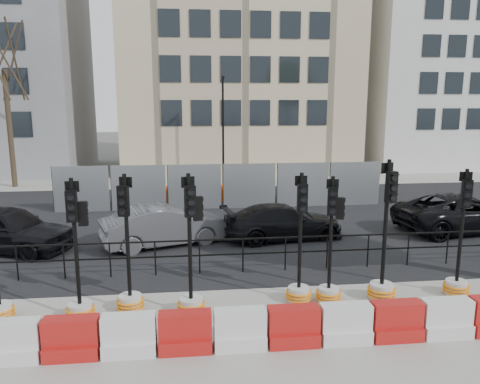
{
  "coord_description": "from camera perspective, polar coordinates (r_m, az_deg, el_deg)",
  "views": [
    {
      "loc": [
        -1.44,
        -11.08,
        4.76
      ],
      "look_at": [
        0.12,
        3.0,
        1.94
      ],
      "focal_mm": 35.0,
      "sensor_mm": 36.0,
      "label": 1
    }
  ],
  "objects": [
    {
      "name": "traffic_signal_c",
      "position": [
        11.04,
        -13.35,
        -10.88
      ],
      "size": [
        0.63,
        0.63,
        3.18
      ],
      "rotation": [
        0.0,
        0.0,
        -0.26
      ],
      "color": "beige",
      "rests_on": "ground"
    },
    {
      "name": "lamp_post_far",
      "position": [
        26.18,
        -2.08,
        7.88
      ],
      "size": [
        0.12,
        0.56,
        6.0
      ],
      "color": "black",
      "rests_on": "ground"
    },
    {
      "name": "car_c",
      "position": [
        16.2,
        5.24,
        -3.64
      ],
      "size": [
        2.91,
        4.68,
        1.21
      ],
      "primitive_type": "imported",
      "rotation": [
        0.0,
        0.0,
        1.72
      ],
      "color": "black",
      "rests_on": "ground"
    },
    {
      "name": "traffic_signal_b",
      "position": [
        10.9,
        -19.03,
        -10.95
      ],
      "size": [
        0.62,
        0.62,
        3.16
      ],
      "rotation": [
        0.0,
        0.0,
        0.06
      ],
      "color": "beige",
      "rests_on": "ground"
    },
    {
      "name": "car_b",
      "position": [
        15.61,
        -9.19,
        -4.05
      ],
      "size": [
        3.94,
        4.98,
        1.35
      ],
      "primitive_type": "imported",
      "rotation": [
        0.0,
        0.0,
        1.9
      ],
      "color": "#515156",
      "rests_on": "ground"
    },
    {
      "name": "traffic_signal_f",
      "position": [
        11.37,
        10.89,
        -9.74
      ],
      "size": [
        0.6,
        0.6,
        3.05
      ],
      "rotation": [
        0.0,
        0.0,
        -0.24
      ],
      "color": "beige",
      "rests_on": "ground"
    },
    {
      "name": "kerb_railing",
      "position": [
        13.02,
        0.36,
        -6.97
      ],
      "size": [
        18.0,
        0.04,
        1.0
      ],
      "color": "black",
      "rests_on": "ground"
    },
    {
      "name": "sidewalk_near",
      "position": [
        9.48,
        3.47,
        -18.82
      ],
      "size": [
        40.0,
        6.0,
        0.02
      ],
      "primitive_type": "cube",
      "color": "gray",
      "rests_on": "ground"
    },
    {
      "name": "heras_fencing",
      "position": [
        21.44,
        -0.83,
        0.21
      ],
      "size": [
        14.33,
        1.72,
        2.0
      ],
      "color": "#989BA1",
      "rests_on": "ground"
    },
    {
      "name": "road",
      "position": [
        18.75,
        -1.71,
        -3.41
      ],
      "size": [
        40.0,
        14.0,
        0.03
      ],
      "primitive_type": "cube",
      "color": "black",
      "rests_on": "ground"
    },
    {
      "name": "sidewalk_far",
      "position": [
        27.53,
        -3.23,
        1.3
      ],
      "size": [
        40.0,
        4.0,
        0.02
      ],
      "primitive_type": "cube",
      "color": "gray",
      "rests_on": "ground"
    },
    {
      "name": "barrier_row",
      "position": [
        9.48,
        3.28,
        -16.36
      ],
      "size": [
        12.55,
        0.5,
        0.8
      ],
      "color": "red",
      "rests_on": "ground"
    },
    {
      "name": "traffic_signal_g",
      "position": [
        11.81,
        17.02,
        -9.33
      ],
      "size": [
        0.67,
        0.67,
        3.41
      ],
      "rotation": [
        0.0,
        0.0,
        0.24
      ],
      "color": "beige",
      "rests_on": "ground"
    },
    {
      "name": "building_white",
      "position": [
        38.0,
        23.62,
        15.24
      ],
      "size": [
        12.0,
        9.06,
        16.0
      ],
      "color": "silver",
      "rests_on": "ground"
    },
    {
      "name": "ground",
      "position": [
        12.14,
        1.02,
        -11.81
      ],
      "size": [
        120.0,
        120.0,
        0.0
      ],
      "primitive_type": "plane",
      "color": "#51514C",
      "rests_on": "ground"
    },
    {
      "name": "tree_bare_far",
      "position": [
        28.31,
        -26.89,
        13.92
      ],
      "size": [
        2.0,
        2.0,
        9.0
      ],
      "color": "#473828",
      "rests_on": "ground"
    },
    {
      "name": "traffic_signal_e",
      "position": [
        11.29,
        7.24,
        -10.2
      ],
      "size": [
        0.62,
        0.62,
        3.13
      ],
      "rotation": [
        0.0,
        0.0,
        -0.01
      ],
      "color": "beige",
      "rests_on": "ground"
    },
    {
      "name": "traffic_signal_d",
      "position": [
        10.62,
        -5.96,
        -10.89
      ],
      "size": [
        0.63,
        0.63,
        3.21
      ],
      "rotation": [
        0.0,
        0.0,
        0.23
      ],
      "color": "beige",
      "rests_on": "ground"
    },
    {
      "name": "building_cream",
      "position": [
        33.51,
        -0.4,
        18.52
      ],
      "size": [
        15.0,
        10.06,
        18.0
      ],
      "color": "beige",
      "rests_on": "ground"
    },
    {
      "name": "car_d",
      "position": [
        18.91,
        25.57,
        -2.29
      ],
      "size": [
        3.64,
        5.6,
        1.38
      ],
      "primitive_type": "imported",
      "rotation": [
        0.0,
        0.0,
        1.71
      ],
      "color": "black",
      "rests_on": "ground"
    },
    {
      "name": "car_a",
      "position": [
        16.56,
        -26.56,
        -4.03
      ],
      "size": [
        4.59,
        5.46,
        1.47
      ],
      "primitive_type": "imported",
      "rotation": [
        0.0,
        0.0,
        1.21
      ],
      "color": "black",
      "rests_on": "ground"
    },
    {
      "name": "traffic_signal_h",
      "position": [
        12.73,
        25.02,
        -8.66
      ],
      "size": [
        0.62,
        0.62,
        3.16
      ],
      "rotation": [
        0.0,
        0.0,
        -0.29
      ],
      "color": "beige",
      "rests_on": "ground"
    }
  ]
}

